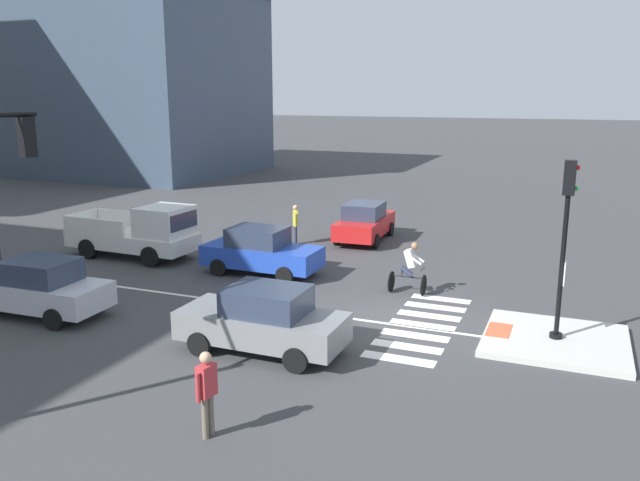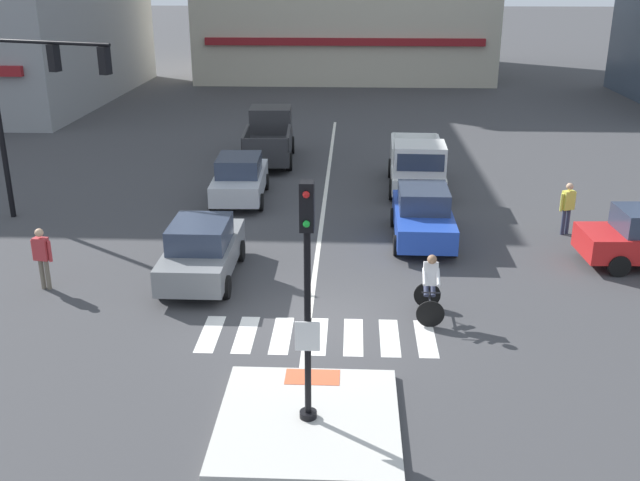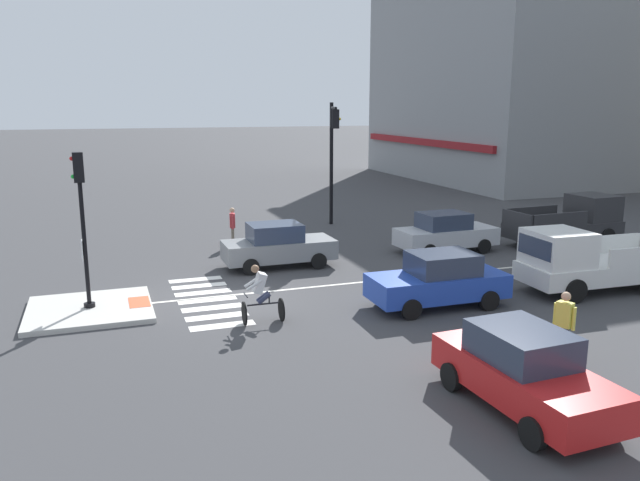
{
  "view_description": "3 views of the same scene",
  "coord_description": "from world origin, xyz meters",
  "px_view_note": "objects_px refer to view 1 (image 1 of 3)",
  "views": [
    {
      "loc": [
        -16.36,
        -4.22,
        6.2
      ],
      "look_at": [
        1.01,
        2.87,
        1.86
      ],
      "focal_mm": 35.95,
      "sensor_mm": 36.0,
      "label": 1
    },
    {
      "loc": [
        0.74,
        -15.41,
        7.9
      ],
      "look_at": [
        -0.12,
        3.4,
        0.85
      ],
      "focal_mm": 41.07,
      "sensor_mm": 36.0,
      "label": 2
    },
    {
      "loc": [
        18.78,
        -3.48,
        5.93
      ],
      "look_at": [
        1.04,
        2.77,
        1.86
      ],
      "focal_mm": 35.37,
      "sensor_mm": 36.0,
      "label": 3
    }
  ],
  "objects_px": {
    "car_red_cross_right": "(365,222)",
    "pedestrian_waiting_far_side": "(296,221)",
    "car_silver_westbound_far": "(39,288)",
    "pedestrian_at_curb_left": "(207,387)",
    "car_blue_eastbound_mid": "(261,251)",
    "car_grey_westbound_near": "(263,320)",
    "pickup_truck_white_eastbound_far": "(142,233)",
    "signal_pole": "(565,233)",
    "cyclist": "(410,267)"
  },
  "relations": [
    {
      "from": "signal_pole",
      "to": "car_blue_eastbound_mid",
      "type": "height_order",
      "value": "signal_pole"
    },
    {
      "from": "pickup_truck_white_eastbound_far",
      "to": "pedestrian_at_curb_left",
      "type": "relative_size",
      "value": 3.09
    },
    {
      "from": "car_blue_eastbound_mid",
      "to": "pickup_truck_white_eastbound_far",
      "type": "relative_size",
      "value": 0.8
    },
    {
      "from": "pickup_truck_white_eastbound_far",
      "to": "cyclist",
      "type": "height_order",
      "value": "pickup_truck_white_eastbound_far"
    },
    {
      "from": "car_red_cross_right",
      "to": "pickup_truck_white_eastbound_far",
      "type": "xyz_separation_m",
      "value": [
        -6.07,
        6.93,
        0.17
      ]
    },
    {
      "from": "car_grey_westbound_near",
      "to": "pedestrian_waiting_far_side",
      "type": "xyz_separation_m",
      "value": [
        10.69,
        3.97,
        0.17
      ]
    },
    {
      "from": "car_blue_eastbound_mid",
      "to": "pickup_truck_white_eastbound_far",
      "type": "distance_m",
      "value": 5.22
    },
    {
      "from": "car_blue_eastbound_mid",
      "to": "car_red_cross_right",
      "type": "bearing_deg",
      "value": -15.24
    },
    {
      "from": "car_grey_westbound_near",
      "to": "cyclist",
      "type": "xyz_separation_m",
      "value": [
        5.86,
        -2.14,
        0.06
      ]
    },
    {
      "from": "pickup_truck_white_eastbound_far",
      "to": "pedestrian_at_curb_left",
      "type": "distance_m",
      "value": 13.95
    },
    {
      "from": "car_silver_westbound_far",
      "to": "signal_pole",
      "type": "bearing_deg",
      "value": -76.52
    },
    {
      "from": "pedestrian_waiting_far_side",
      "to": "cyclist",
      "type": "bearing_deg",
      "value": -128.32
    },
    {
      "from": "signal_pole",
      "to": "car_blue_eastbound_mid",
      "type": "xyz_separation_m",
      "value": [
        2.91,
        9.87,
        -2.04
      ]
    },
    {
      "from": "car_silver_westbound_far",
      "to": "cyclist",
      "type": "relative_size",
      "value": 2.48
    },
    {
      "from": "pickup_truck_white_eastbound_far",
      "to": "cyclist",
      "type": "xyz_separation_m",
      "value": [
        -0.52,
        -10.6,
        -0.11
      ]
    },
    {
      "from": "car_red_cross_right",
      "to": "car_blue_eastbound_mid",
      "type": "xyz_separation_m",
      "value": [
        -6.3,
        1.72,
        0.0
      ]
    },
    {
      "from": "car_silver_westbound_far",
      "to": "car_red_cross_right",
      "type": "xyz_separation_m",
      "value": [
        12.5,
        -5.58,
        0.0
      ]
    },
    {
      "from": "cyclist",
      "to": "car_silver_westbound_far",
      "type": "bearing_deg",
      "value": 122.56
    },
    {
      "from": "signal_pole",
      "to": "pickup_truck_white_eastbound_far",
      "type": "height_order",
      "value": "signal_pole"
    },
    {
      "from": "cyclist",
      "to": "signal_pole",
      "type": "bearing_deg",
      "value": -120.24
    },
    {
      "from": "pickup_truck_white_eastbound_far",
      "to": "cyclist",
      "type": "relative_size",
      "value": 3.07
    },
    {
      "from": "signal_pole",
      "to": "car_blue_eastbound_mid",
      "type": "distance_m",
      "value": 10.49
    },
    {
      "from": "pedestrian_at_curb_left",
      "to": "car_grey_westbound_near",
      "type": "bearing_deg",
      "value": 12.58
    },
    {
      "from": "car_red_cross_right",
      "to": "pickup_truck_white_eastbound_far",
      "type": "distance_m",
      "value": 9.21
    },
    {
      "from": "car_grey_westbound_near",
      "to": "pickup_truck_white_eastbound_far",
      "type": "height_order",
      "value": "pickup_truck_white_eastbound_far"
    },
    {
      "from": "car_red_cross_right",
      "to": "pedestrian_at_curb_left",
      "type": "xyz_separation_m",
      "value": [
        -16.42,
        -2.42,
        0.17
      ]
    },
    {
      "from": "car_silver_westbound_far",
      "to": "cyclist",
      "type": "distance_m",
      "value": 10.98
    },
    {
      "from": "car_silver_westbound_far",
      "to": "pickup_truck_white_eastbound_far",
      "type": "distance_m",
      "value": 6.57
    },
    {
      "from": "car_silver_westbound_far",
      "to": "pedestrian_at_curb_left",
      "type": "bearing_deg",
      "value": -116.12
    },
    {
      "from": "pickup_truck_white_eastbound_far",
      "to": "pedestrian_at_curb_left",
      "type": "bearing_deg",
      "value": -137.93
    },
    {
      "from": "car_blue_eastbound_mid",
      "to": "pedestrian_at_curb_left",
      "type": "distance_m",
      "value": 10.94
    },
    {
      "from": "pedestrian_at_curb_left",
      "to": "signal_pole",
      "type": "bearing_deg",
      "value": -38.5
    },
    {
      "from": "car_red_cross_right",
      "to": "pickup_truck_white_eastbound_far",
      "type": "height_order",
      "value": "pickup_truck_white_eastbound_far"
    },
    {
      "from": "car_silver_westbound_far",
      "to": "pickup_truck_white_eastbound_far",
      "type": "xyz_separation_m",
      "value": [
        6.43,
        1.35,
        0.17
      ]
    },
    {
      "from": "signal_pole",
      "to": "pedestrian_at_curb_left",
      "type": "bearing_deg",
      "value": 141.5
    },
    {
      "from": "car_silver_westbound_far",
      "to": "pickup_truck_white_eastbound_far",
      "type": "height_order",
      "value": "pickup_truck_white_eastbound_far"
    },
    {
      "from": "car_red_cross_right",
      "to": "cyclist",
      "type": "distance_m",
      "value": 7.54
    },
    {
      "from": "car_blue_eastbound_mid",
      "to": "pedestrian_waiting_far_side",
      "type": "bearing_deg",
      "value": 9.13
    },
    {
      "from": "car_silver_westbound_far",
      "to": "pedestrian_at_curb_left",
      "type": "relative_size",
      "value": 2.49
    },
    {
      "from": "pedestrian_waiting_far_side",
      "to": "signal_pole",
      "type": "bearing_deg",
      "value": -125.09
    },
    {
      "from": "car_blue_eastbound_mid",
      "to": "car_grey_westbound_near",
      "type": "xyz_separation_m",
      "value": [
        -6.16,
        -3.25,
        0.0
      ]
    },
    {
      "from": "car_silver_westbound_far",
      "to": "pedestrian_at_curb_left",
      "type": "height_order",
      "value": "pedestrian_at_curb_left"
    },
    {
      "from": "car_blue_eastbound_mid",
      "to": "pedestrian_at_curb_left",
      "type": "height_order",
      "value": "pedestrian_at_curb_left"
    },
    {
      "from": "car_blue_eastbound_mid",
      "to": "car_grey_westbound_near",
      "type": "relative_size",
      "value": 1.0
    },
    {
      "from": "car_red_cross_right",
      "to": "pedestrian_waiting_far_side",
      "type": "bearing_deg",
      "value": 125.77
    },
    {
      "from": "pedestrian_waiting_far_side",
      "to": "pickup_truck_white_eastbound_far",
      "type": "bearing_deg",
      "value": 133.84
    },
    {
      "from": "signal_pole",
      "to": "car_grey_westbound_near",
      "type": "height_order",
      "value": "signal_pole"
    },
    {
      "from": "signal_pole",
      "to": "car_grey_westbound_near",
      "type": "xyz_separation_m",
      "value": [
        -3.25,
        6.62,
        -2.04
      ]
    },
    {
      "from": "car_blue_eastbound_mid",
      "to": "cyclist",
      "type": "bearing_deg",
      "value": -93.14
    },
    {
      "from": "pedestrian_at_curb_left",
      "to": "pedestrian_waiting_far_side",
      "type": "bearing_deg",
      "value": 18.34
    }
  ]
}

